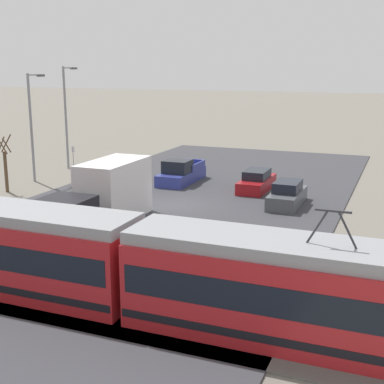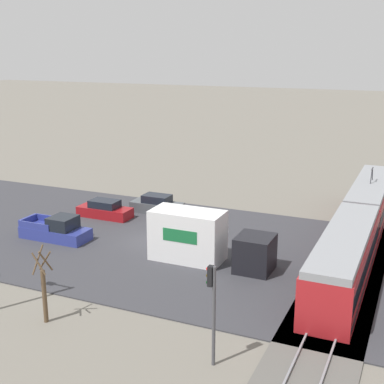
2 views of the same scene
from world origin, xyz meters
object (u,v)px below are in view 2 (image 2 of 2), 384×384
object	(u,v)px
pickup_truck	(57,230)
sedan_car_1	(157,205)
traffic_light_pole	(212,302)
sedan_car_0	(105,210)
light_rail_tram	(359,227)
box_truck	(203,239)
street_tree	(44,289)

from	to	relation	value
pickup_truck	sedan_car_1	size ratio (longest dim) A/B	1.17
sedan_car_1	traffic_light_pole	size ratio (longest dim) A/B	0.94
sedan_car_1	traffic_light_pole	xyz separation A→B (m)	(19.68, 13.07, 2.44)
traffic_light_pole	sedan_car_0	bearing A→B (deg)	-135.29
light_rail_tram	traffic_light_pole	distance (m)	18.30
traffic_light_pole	box_truck	bearing A→B (deg)	-155.39
pickup_truck	traffic_light_pole	size ratio (longest dim) A/B	1.10
box_truck	sedan_car_1	bearing A→B (deg)	-137.34
box_truck	street_tree	xyz separation A→B (m)	(10.82, -4.50, 0.23)
sedan_car_0	sedan_car_1	size ratio (longest dim) A/B	1.03
pickup_truck	sedan_car_0	distance (m)	6.14
pickup_truck	traffic_light_pole	world-z (taller)	traffic_light_pole
pickup_truck	sedan_car_0	size ratio (longest dim) A/B	1.14
pickup_truck	street_tree	distance (m)	12.84
box_truck	light_rail_tram	bearing A→B (deg)	126.59
sedan_car_1	street_tree	size ratio (longest dim) A/B	1.09
street_tree	light_rail_tram	bearing A→B (deg)	142.18
light_rail_tram	street_tree	distance (m)	22.34
sedan_car_1	street_tree	xyz separation A→B (m)	(19.56, 3.56, 1.17)
box_truck	pickup_truck	distance (m)	11.90
sedan_car_1	traffic_light_pole	world-z (taller)	traffic_light_pole
light_rail_tram	sedan_car_1	size ratio (longest dim) A/B	5.94
pickup_truck	traffic_light_pole	distance (m)	20.05
traffic_light_pole	street_tree	xyz separation A→B (m)	(-0.11, -9.51, -1.26)
pickup_truck	sedan_car_1	bearing A→B (deg)	157.34
sedan_car_1	light_rail_tram	bearing A→B (deg)	-96.35
light_rail_tram	street_tree	size ratio (longest dim) A/B	6.49
light_rail_tram	pickup_truck	size ratio (longest dim) A/B	5.09
light_rail_tram	street_tree	world-z (taller)	light_rail_tram
light_rail_tram	traffic_light_pole	world-z (taller)	traffic_light_pole
light_rail_tram	sedan_car_1	xyz separation A→B (m)	(-1.92, -17.25, -0.99)
box_truck	traffic_light_pole	distance (m)	12.12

